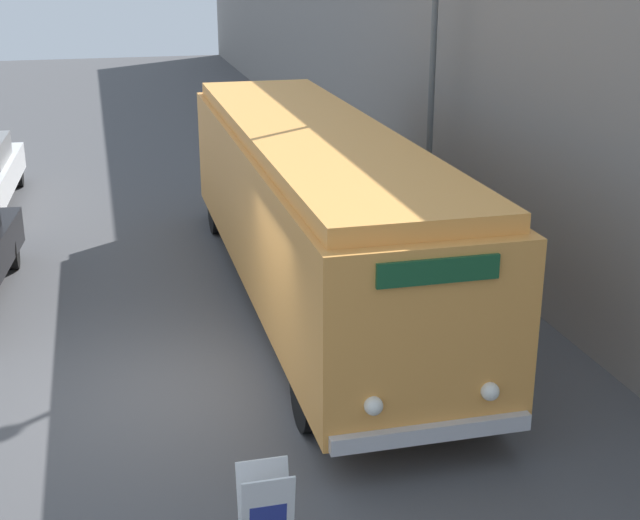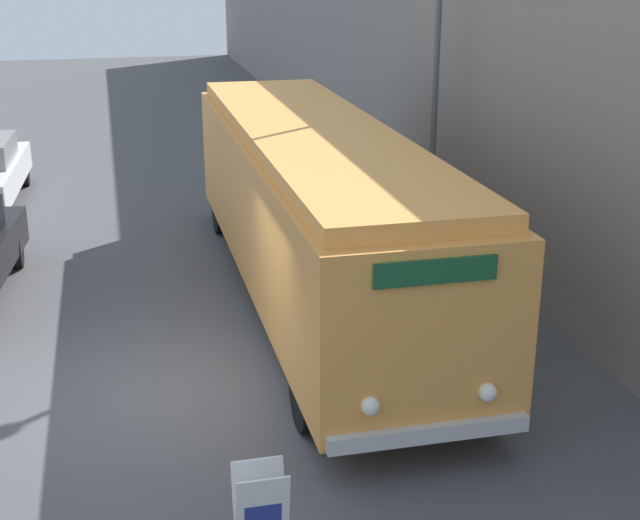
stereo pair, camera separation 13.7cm
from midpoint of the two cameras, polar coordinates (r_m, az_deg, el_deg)
The scene contains 5 objects.
ground_plane at distance 12.64m, azimuth -8.88°, elevation -8.32°, with size 80.00×80.00×0.00m, color #4C4C4F.
building_wall_right at distance 22.46m, azimuth 4.94°, elevation 12.73°, with size 0.30×60.00×6.46m.
vintage_bus at distance 15.01m, azimuth 0.01°, elevation 3.56°, with size 2.54×11.42×3.04m.
sign_board at distance 9.16m, azimuth -3.34°, elevation -16.11°, with size 0.53×0.40×1.07m.
streetlamp at distance 17.42m, azimuth 7.86°, elevation 15.96°, with size 0.36×0.36×7.63m.
Camera 2 is at (-0.60, -11.20, 5.85)m, focal length 50.00 mm.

